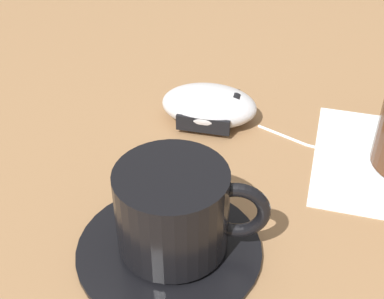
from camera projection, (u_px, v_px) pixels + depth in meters
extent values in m
plane|color=olive|center=(309.00, 177.00, 0.49)|extent=(3.00, 3.00, 0.00)
cylinder|color=black|center=(169.00, 247.00, 0.41)|extent=(0.14, 0.14, 0.01)
cylinder|color=black|center=(172.00, 209.00, 0.39)|extent=(0.08, 0.08, 0.07)
torus|color=black|center=(236.00, 211.00, 0.39)|extent=(0.05, 0.02, 0.05)
ellipsoid|color=silver|center=(209.00, 105.00, 0.55)|extent=(0.10, 0.08, 0.04)
cylinder|color=black|center=(236.00, 100.00, 0.54)|extent=(0.01, 0.01, 0.01)
cube|color=black|center=(215.00, 94.00, 0.58)|extent=(0.05, 0.01, 0.02)
cube|color=black|center=(203.00, 125.00, 0.53)|extent=(0.05, 0.01, 0.02)
cylinder|color=white|center=(283.00, 134.00, 0.54)|extent=(0.05, 0.02, 0.00)
cylinder|color=white|center=(335.00, 151.00, 0.52)|extent=(0.06, 0.01, 0.00)
sphere|color=white|center=(259.00, 125.00, 0.55)|extent=(0.00, 0.00, 0.00)
sphere|color=white|center=(307.00, 144.00, 0.53)|extent=(0.00, 0.00, 0.00)
sphere|color=white|center=(364.00, 158.00, 0.51)|extent=(0.00, 0.00, 0.00)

